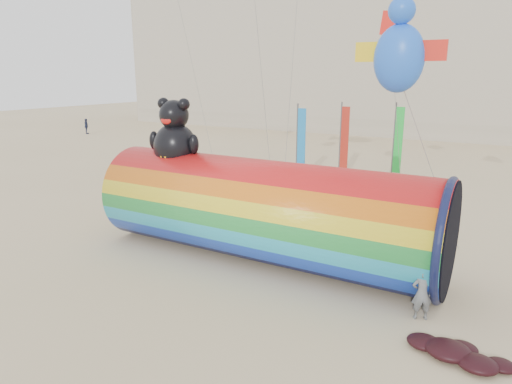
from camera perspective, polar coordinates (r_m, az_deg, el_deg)
The scene contains 6 objects.
ground at distance 18.24m, azimuth -3.76°, elevation -8.15°, with size 160.00×160.00×0.00m, color #CCB58C.
hotel_building at distance 63.71m, azimuth 10.81°, elevation 17.21°, with size 60.40×15.40×20.60m.
windsock_assembly at distance 17.48m, azimuth 0.94°, elevation -1.99°, with size 13.42×4.09×6.19m.
kite_handler at distance 14.46m, azimuth 20.04°, elevation -11.83°, with size 0.60×0.39×1.63m, color slate.
fabric_bundle at distance 13.26m, azimuth 23.77°, elevation -17.92°, with size 2.62×1.35×0.41m.
festival_banners at distance 31.63m, azimuth 11.37°, elevation 6.26°, with size 5.84×4.62×5.20m.
Camera 1 is at (9.43, -13.95, 7.01)m, focal length 32.00 mm.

